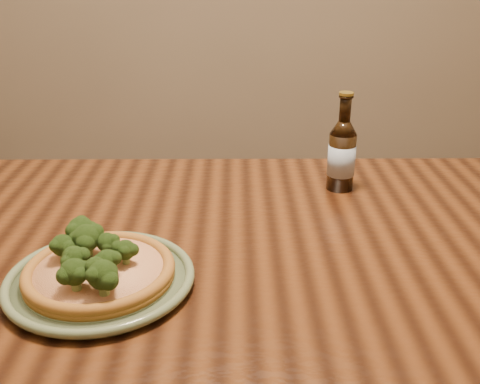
{
  "coord_description": "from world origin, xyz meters",
  "views": [
    {
      "loc": [
        0.12,
        -0.68,
        1.2
      ],
      "look_at": [
        0.13,
        0.2,
        0.82
      ],
      "focal_mm": 42.0,
      "sensor_mm": 36.0,
      "label": 1
    }
  ],
  "objects_px": {
    "pizza": "(97,267)",
    "beer_bottle": "(342,154)",
    "plate": "(100,279)",
    "table": "(161,306)"
  },
  "relations": [
    {
      "from": "pizza",
      "to": "beer_bottle",
      "type": "distance_m",
      "value": 0.54
    },
    {
      "from": "beer_bottle",
      "to": "pizza",
      "type": "bearing_deg",
      "value": -143.26
    },
    {
      "from": "plate",
      "to": "beer_bottle",
      "type": "height_order",
      "value": "beer_bottle"
    },
    {
      "from": "plate",
      "to": "pizza",
      "type": "height_order",
      "value": "pizza"
    },
    {
      "from": "plate",
      "to": "pizza",
      "type": "bearing_deg",
      "value": 172.64
    },
    {
      "from": "plate",
      "to": "beer_bottle",
      "type": "bearing_deg",
      "value": 40.99
    },
    {
      "from": "table",
      "to": "plate",
      "type": "relative_size",
      "value": 5.84
    },
    {
      "from": "beer_bottle",
      "to": "table",
      "type": "bearing_deg",
      "value": -144.77
    },
    {
      "from": "table",
      "to": "plate",
      "type": "distance_m",
      "value": 0.15
    },
    {
      "from": "table",
      "to": "beer_bottle",
      "type": "xyz_separation_m",
      "value": [
        0.34,
        0.27,
        0.17
      ]
    }
  ]
}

